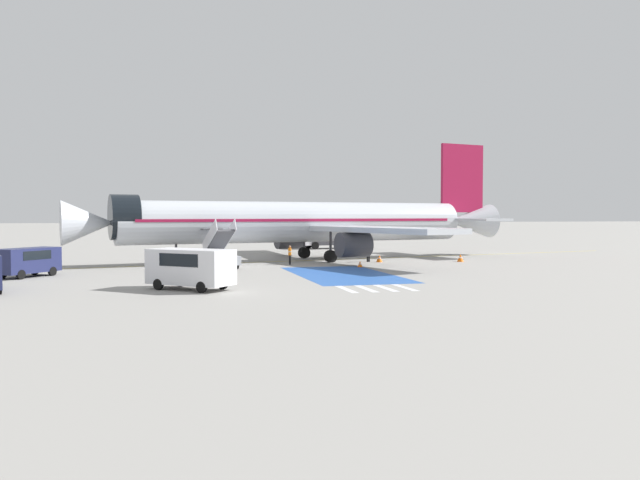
{
  "coord_description": "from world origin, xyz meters",
  "views": [
    {
      "loc": [
        -11.09,
        -56.36,
        4.28
      ],
      "look_at": [
        3.03,
        -1.45,
        2.01
      ],
      "focal_mm": 35.0,
      "sensor_mm": 36.0,
      "label": 1
    }
  ],
  "objects_px": {
    "boarding_stairs_forward": "(219,256)",
    "traffic_cone_0": "(460,258)",
    "service_van_2": "(28,260)",
    "ground_crew_1": "(290,254)",
    "traffic_cone_2": "(379,258)",
    "traffic_cone_1": "(360,264)",
    "fuel_tanker": "(337,235)",
    "airliner": "(308,222)",
    "service_van_1": "(191,266)",
    "ground_crew_0": "(368,252)"
  },
  "relations": [
    {
      "from": "boarding_stairs_forward",
      "to": "traffic_cone_0",
      "type": "distance_m",
      "value": 22.15
    },
    {
      "from": "service_van_2",
      "to": "traffic_cone_0",
      "type": "bearing_deg",
      "value": -134.77
    },
    {
      "from": "ground_crew_1",
      "to": "traffic_cone_2",
      "type": "xyz_separation_m",
      "value": [
        8.47,
        0.76,
        -0.62
      ]
    },
    {
      "from": "boarding_stairs_forward",
      "to": "traffic_cone_1",
      "type": "distance_m",
      "value": 11.55
    },
    {
      "from": "traffic_cone_0",
      "to": "fuel_tanker",
      "type": "bearing_deg",
      "value": 100.83
    },
    {
      "from": "airliner",
      "to": "boarding_stairs_forward",
      "type": "height_order",
      "value": "airliner"
    },
    {
      "from": "fuel_tanker",
      "to": "service_van_2",
      "type": "bearing_deg",
      "value": 127.57
    },
    {
      "from": "service_van_1",
      "to": "ground_crew_1",
      "type": "bearing_deg",
      "value": -167.51
    },
    {
      "from": "fuel_tanker",
      "to": "service_van_1",
      "type": "height_order",
      "value": "fuel_tanker"
    },
    {
      "from": "ground_crew_0",
      "to": "traffic_cone_1",
      "type": "height_order",
      "value": "ground_crew_0"
    },
    {
      "from": "service_van_1",
      "to": "traffic_cone_0",
      "type": "distance_m",
      "value": 29.57
    },
    {
      "from": "ground_crew_0",
      "to": "traffic_cone_2",
      "type": "distance_m",
      "value": 1.19
    },
    {
      "from": "service_van_2",
      "to": "traffic_cone_2",
      "type": "distance_m",
      "value": 29.05
    },
    {
      "from": "fuel_tanker",
      "to": "ground_crew_1",
      "type": "height_order",
      "value": "fuel_tanker"
    },
    {
      "from": "service_van_2",
      "to": "traffic_cone_0",
      "type": "relative_size",
      "value": 6.61
    },
    {
      "from": "fuel_tanker",
      "to": "traffic_cone_1",
      "type": "bearing_deg",
      "value": 160.99
    },
    {
      "from": "airliner",
      "to": "traffic_cone_0",
      "type": "distance_m",
      "value": 14.5
    },
    {
      "from": "fuel_tanker",
      "to": "ground_crew_1",
      "type": "xyz_separation_m",
      "value": [
        -11.12,
        -24.1,
        -0.75
      ]
    },
    {
      "from": "traffic_cone_1",
      "to": "ground_crew_1",
      "type": "bearing_deg",
      "value": 141.84
    },
    {
      "from": "service_van_2",
      "to": "ground_crew_0",
      "type": "distance_m",
      "value": 28.3
    },
    {
      "from": "fuel_tanker",
      "to": "traffic_cone_1",
      "type": "xyz_separation_m",
      "value": [
        -6.04,
        -28.08,
        -1.46
      ]
    },
    {
      "from": "fuel_tanker",
      "to": "service_van_1",
      "type": "relative_size",
      "value": 1.86
    },
    {
      "from": "fuel_tanker",
      "to": "ground_crew_1",
      "type": "distance_m",
      "value": 26.55
    },
    {
      "from": "fuel_tanker",
      "to": "traffic_cone_2",
      "type": "height_order",
      "value": "fuel_tanker"
    },
    {
      "from": "fuel_tanker",
      "to": "boarding_stairs_forward",
      "type": "bearing_deg",
      "value": 139.37
    },
    {
      "from": "service_van_2",
      "to": "ground_crew_1",
      "type": "relative_size",
      "value": 2.78
    },
    {
      "from": "ground_crew_0",
      "to": "traffic_cone_0",
      "type": "distance_m",
      "value": 8.5
    },
    {
      "from": "service_van_2",
      "to": "ground_crew_1",
      "type": "xyz_separation_m",
      "value": [
        19.73,
        6.15,
        -0.26
      ]
    },
    {
      "from": "service_van_1",
      "to": "ground_crew_0",
      "type": "height_order",
      "value": "service_van_1"
    },
    {
      "from": "boarding_stairs_forward",
      "to": "traffic_cone_2",
      "type": "height_order",
      "value": "boarding_stairs_forward"
    },
    {
      "from": "airliner",
      "to": "traffic_cone_1",
      "type": "relative_size",
      "value": 88.96
    },
    {
      "from": "ground_crew_0",
      "to": "traffic_cone_2",
      "type": "height_order",
      "value": "ground_crew_0"
    },
    {
      "from": "boarding_stairs_forward",
      "to": "traffic_cone_2",
      "type": "relative_size",
      "value": 8.38
    },
    {
      "from": "service_van_1",
      "to": "ground_crew_0",
      "type": "relative_size",
      "value": 3.1
    },
    {
      "from": "service_van_1",
      "to": "traffic_cone_2",
      "type": "bearing_deg",
      "value": 175.91
    },
    {
      "from": "airliner",
      "to": "ground_crew_0",
      "type": "relative_size",
      "value": 26.04
    },
    {
      "from": "traffic_cone_1",
      "to": "fuel_tanker",
      "type": "bearing_deg",
      "value": 77.86
    },
    {
      "from": "boarding_stairs_forward",
      "to": "traffic_cone_0",
      "type": "bearing_deg",
      "value": -7.59
    },
    {
      "from": "airliner",
      "to": "traffic_cone_2",
      "type": "bearing_deg",
      "value": -132.02
    },
    {
      "from": "ground_crew_0",
      "to": "traffic_cone_0",
      "type": "relative_size",
      "value": 2.37
    },
    {
      "from": "ground_crew_1",
      "to": "traffic_cone_2",
      "type": "relative_size",
      "value": 2.52
    },
    {
      "from": "traffic_cone_1",
      "to": "traffic_cone_2",
      "type": "distance_m",
      "value": 5.84
    },
    {
      "from": "ground_crew_0",
      "to": "fuel_tanker",
      "type": "bearing_deg",
      "value": -55.71
    },
    {
      "from": "boarding_stairs_forward",
      "to": "traffic_cone_0",
      "type": "xyz_separation_m",
      "value": [
        22.11,
        1.24,
        -0.64
      ]
    },
    {
      "from": "ground_crew_0",
      "to": "traffic_cone_1",
      "type": "bearing_deg",
      "value": 107.51
    },
    {
      "from": "boarding_stairs_forward",
      "to": "fuel_tanker",
      "type": "relative_size",
      "value": 0.58
    },
    {
      "from": "service_van_1",
      "to": "boarding_stairs_forward",
      "type": "bearing_deg",
      "value": -149.64
    },
    {
      "from": "traffic_cone_0",
      "to": "traffic_cone_1",
      "type": "relative_size",
      "value": 1.44
    },
    {
      "from": "fuel_tanker",
      "to": "traffic_cone_0",
      "type": "height_order",
      "value": "fuel_tanker"
    },
    {
      "from": "airliner",
      "to": "ground_crew_0",
      "type": "distance_m",
      "value": 6.41
    }
  ]
}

